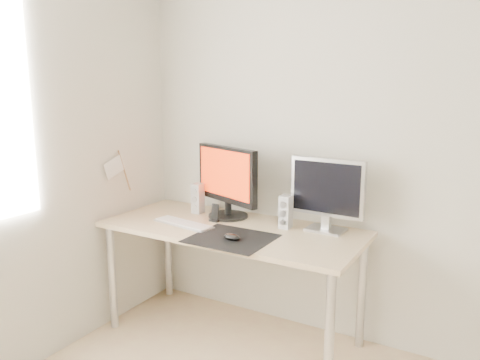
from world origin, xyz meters
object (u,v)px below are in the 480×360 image
at_px(desk, 232,239).
at_px(keyboard, 183,223).
at_px(second_monitor, 327,191).
at_px(speaker_left, 198,198).
at_px(main_monitor, 227,179).
at_px(phone_dock, 215,216).
at_px(mouse, 232,237).
at_px(speaker_right, 286,212).

bearing_deg(desk, keyboard, -158.04).
bearing_deg(second_monitor, speaker_left, -176.91).
height_order(main_monitor, phone_dock, main_monitor).
distance_m(mouse, main_monitor, 0.53).
relative_size(mouse, speaker_left, 0.49).
height_order(speaker_right, keyboard, speaker_right).
height_order(main_monitor, speaker_left, main_monitor).
distance_m(mouse, second_monitor, 0.63).
height_order(mouse, speaker_left, speaker_left).
relative_size(desk, keyboard, 3.69).
xyz_separation_m(second_monitor, speaker_right, (-0.23, -0.07, -0.14)).
bearing_deg(phone_dock, main_monitor, 81.84).
distance_m(desk, keyboard, 0.32).
xyz_separation_m(desk, main_monitor, (-0.14, 0.17, 0.33)).
distance_m(desk, speaker_right, 0.37).
bearing_deg(speaker_left, speaker_right, -1.86).
relative_size(speaker_left, speaker_right, 1.00).
bearing_deg(speaker_right, keyboard, -156.46).
relative_size(mouse, main_monitor, 0.19).
relative_size(second_monitor, phone_dock, 3.99).
bearing_deg(second_monitor, keyboard, -158.33).
relative_size(speaker_right, keyboard, 0.47).
bearing_deg(main_monitor, phone_dock, -98.16).
relative_size(keyboard, phone_dock, 3.83).
xyz_separation_m(desk, second_monitor, (0.53, 0.21, 0.32)).
xyz_separation_m(second_monitor, keyboard, (-0.81, -0.32, -0.23)).
xyz_separation_m(second_monitor, speaker_left, (-0.89, -0.05, -0.14)).
relative_size(main_monitor, phone_dock, 4.69).
bearing_deg(speaker_right, desk, -154.98).
bearing_deg(main_monitor, speaker_left, -178.35).
relative_size(desk, speaker_left, 7.92).
xyz_separation_m(main_monitor, phone_dock, (-0.02, -0.12, -0.22)).
relative_size(desk, phone_dock, 14.13).
distance_m(mouse, speaker_right, 0.41).
bearing_deg(phone_dock, mouse, -43.77).
distance_m(speaker_right, keyboard, 0.64).
bearing_deg(phone_dock, speaker_right, 11.23).
bearing_deg(mouse, keyboard, 164.85).
bearing_deg(speaker_right, second_monitor, 16.77).
height_order(mouse, keyboard, mouse).
height_order(main_monitor, keyboard, main_monitor).
height_order(speaker_left, keyboard, speaker_left).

